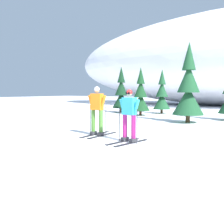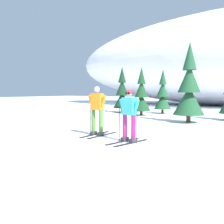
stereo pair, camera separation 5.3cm
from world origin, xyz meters
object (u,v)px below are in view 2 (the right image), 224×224
pine_tree_far_left (122,93)px  pine_tree_left (141,95)px  skier_orange_jacket (97,110)px  pine_tree_center_right (189,89)px  skier_cyan_jacket (129,114)px  pine_tree_center_left (163,95)px

pine_tree_far_left → pine_tree_left: (2.49, -1.43, -0.11)m
skier_orange_jacket → pine_tree_far_left: 11.03m
pine_tree_center_right → pine_tree_left: bearing=150.7°
skier_cyan_jacket → pine_tree_center_left: size_ratio=0.52×
pine_tree_far_left → pine_tree_center_left: size_ratio=1.08×
skier_orange_jacket → pine_tree_center_right: pine_tree_center_right is taller
pine_tree_left → pine_tree_center_left: bearing=76.3°
pine_tree_left → pine_tree_center_right: pine_tree_center_right is taller
pine_tree_far_left → pine_tree_center_left: pine_tree_far_left is taller
pine_tree_center_left → pine_tree_center_right: 5.80m
pine_tree_center_right → skier_orange_jacket: bearing=-103.7°
skier_orange_jacket → pine_tree_left: size_ratio=0.56×
skier_cyan_jacket → pine_tree_center_left: bearing=108.5°
pine_tree_far_left → pine_tree_left: pine_tree_far_left is taller
skier_cyan_jacket → pine_tree_center_right: pine_tree_center_right is taller
skier_cyan_jacket → pine_tree_far_left: size_ratio=0.48×
skier_orange_jacket → pine_tree_center_left: size_ratio=0.56×
pine_tree_left → pine_tree_center_right: (4.08, -2.29, 0.39)m
skier_cyan_jacket → pine_tree_center_right: 6.52m
pine_tree_far_left → pine_tree_left: bearing=-29.9°
skier_cyan_jacket → skier_orange_jacket: bearing=165.2°
pine_tree_center_left → pine_tree_center_right: bearing=-52.5°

